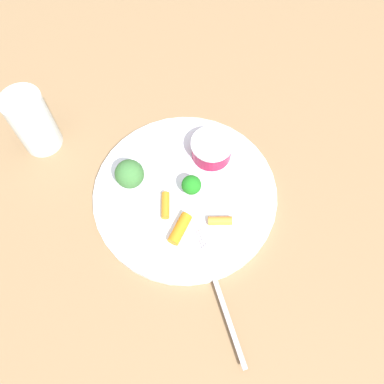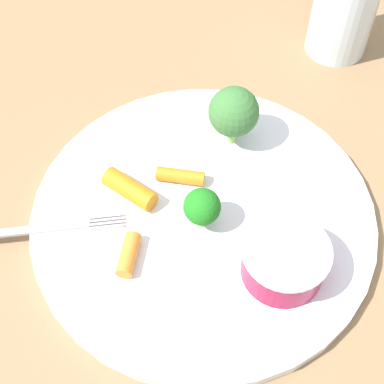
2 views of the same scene
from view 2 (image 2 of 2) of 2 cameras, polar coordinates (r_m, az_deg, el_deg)
name	(u,v)px [view 2 (image 2 of 2)]	position (r m, az deg, el deg)	size (l,w,h in m)	color
ground_plane	(203,220)	(0.48, 1.11, -2.86)	(2.40, 2.40, 0.00)	olive
plate	(203,217)	(0.48, 1.12, -2.48)	(0.28, 0.28, 0.01)	white
sauce_cup	(284,261)	(0.43, 9.17, -6.76)	(0.07, 0.07, 0.03)	maroon
broccoli_floret_0	(208,208)	(0.44, 1.57, -1.57)	(0.03, 0.03, 0.04)	#88AF6E
broccoli_floret_1	(234,112)	(0.49, 4.18, 7.93)	(0.04, 0.04, 0.06)	#91BD64
carrot_stick_0	(130,189)	(0.48, -6.22, 0.30)	(0.02, 0.02, 0.05)	orange
carrot_stick_1	(129,255)	(0.45, -6.34, -6.22)	(0.01, 0.01, 0.04)	orange
carrot_stick_2	(180,176)	(0.48, -1.17, 1.59)	(0.01, 0.01, 0.04)	orange
fork	(5,233)	(0.48, -18.13, -3.89)	(0.19, 0.06, 0.00)	#B7AEB7
drinking_glass	(346,3)	(0.61, 15.06, 17.70)	(0.06, 0.06, 0.11)	silver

